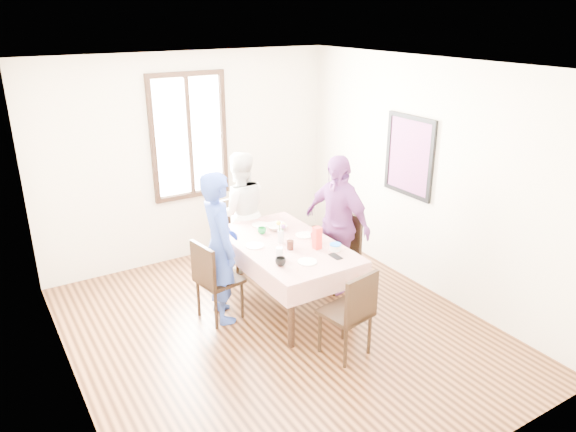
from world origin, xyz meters
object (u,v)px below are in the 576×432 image
object	(u,v)px
chair_left	(219,279)
person_far	(241,213)
chair_far	(241,236)
person_right	(336,224)
person_left	(219,247)
chair_right	(337,252)
dining_table	(286,275)
chair_near	(345,312)

from	to	relation	value
chair_left	person_far	bearing A→B (deg)	131.85
chair_far	person_far	size ratio (longest dim) A/B	0.59
person_right	person_left	bearing A→B (deg)	-104.44
person_right	person_far	bearing A→B (deg)	-155.30
chair_right	chair_far	world-z (taller)	same
chair_left	chair_far	bearing A→B (deg)	132.44
dining_table	chair_far	world-z (taller)	chair_far
chair_left	person_far	world-z (taller)	person_far
chair_near	person_right	world-z (taller)	person_right
chair_far	chair_right	bearing A→B (deg)	121.13
person_left	person_right	bearing A→B (deg)	-86.15
chair_left	person_left	size ratio (longest dim) A/B	0.55
chair_near	person_far	bearing A→B (deg)	80.09
dining_table	person_left	size ratio (longest dim) A/B	0.96
chair_right	person_right	bearing A→B (deg)	85.36
person_left	dining_table	bearing A→B (deg)	-93.87
chair_near	person_far	distance (m)	2.20
dining_table	chair_far	bearing A→B (deg)	90.00
person_far	chair_far	bearing A→B (deg)	-76.05
chair_far	chair_near	world-z (taller)	same
dining_table	chair_right	size ratio (longest dim) A/B	1.75
chair_far	chair_near	size ratio (longest dim) A/B	1.00
person_left	person_far	world-z (taller)	person_left
person_far	chair_right	bearing A→B (deg)	139.89
chair_left	person_right	world-z (taller)	person_right
chair_near	person_left	xyz separation A→B (m)	(-0.73, 1.25, 0.37)
person_far	chair_left	bearing A→B (deg)	65.19
dining_table	chair_right	xyz separation A→B (m)	(0.75, 0.05, 0.08)
dining_table	chair_left	distance (m)	0.76
chair_near	person_right	bearing A→B (deg)	47.80
chair_right	chair_near	size ratio (longest dim) A/B	1.00
person_left	person_far	xyz separation A→B (m)	(0.73, 0.93, -0.05)
dining_table	person_far	bearing A→B (deg)	90.00
chair_far	person_far	distance (m)	0.32
chair_near	chair_far	bearing A→B (deg)	80.09
chair_left	person_right	xyz separation A→B (m)	(1.47, -0.10, 0.37)
chair_far	person_right	bearing A→B (deg)	120.40
chair_right	person_left	size ratio (longest dim) A/B	0.55
chair_left	person_far	xyz separation A→B (m)	(0.75, 0.93, 0.32)
person_left	chair_left	bearing A→B (deg)	97.79
person_far	person_right	xyz separation A→B (m)	(0.73, -1.03, 0.05)
chair_far	person_left	size ratio (longest dim) A/B	0.55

